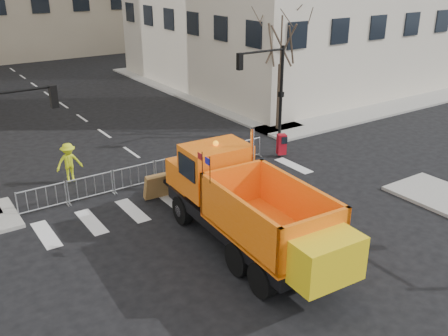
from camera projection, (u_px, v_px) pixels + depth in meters
ground at (268, 247)px, 18.32m from camera, size 120.00×120.00×0.00m
sidewalk_back at (161, 171)px, 24.80m from camera, size 64.00×5.00×0.15m
traffic_light_right at (281, 93)px, 28.98m from camera, size 0.18×0.18×5.40m
crowd_barriers at (155, 172)px, 23.54m from camera, size 12.60×0.60×1.10m
street_tree at (280, 70)px, 29.71m from camera, size 3.00×3.00×7.50m
plow_truck at (248, 205)px, 17.49m from camera, size 3.54×10.51×4.03m
cop_a at (197, 175)px, 22.09m from camera, size 0.73×0.50×1.92m
cop_b at (182, 171)px, 22.72m from camera, size 1.11×1.06×1.81m
cop_c at (202, 172)px, 22.26m from camera, size 1.28×1.03×2.03m
worker at (69, 162)px, 23.16m from camera, size 1.24×0.76×1.87m
newspaper_box at (282, 144)px, 26.65m from camera, size 0.56×0.53×1.10m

